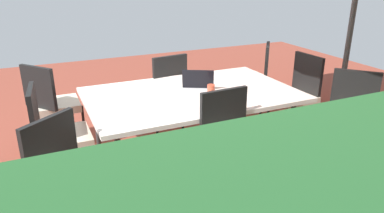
# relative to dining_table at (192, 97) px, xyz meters

# --- Properties ---
(ground_plane) EXTENTS (10.00, 10.00, 0.02)m
(ground_plane) POSITION_rel_dining_table_xyz_m (0.00, 0.00, -0.71)
(ground_plane) COLOR brown
(dining_table) EXTENTS (2.07, 1.29, 0.75)m
(dining_table) POSITION_rel_dining_table_xyz_m (0.00, 0.00, 0.00)
(dining_table) COLOR silver
(dining_table) RESTS_ON ground_plane
(chair_northwest) EXTENTS (0.59, 0.59, 0.98)m
(chair_northwest) POSITION_rel_dining_table_xyz_m (-1.36, 0.79, -0.15)
(chair_northwest) COLOR beige
(chair_northwest) RESTS_ON ground_plane
(chair_west) EXTENTS (0.47, 0.46, 0.98)m
(chair_west) POSITION_rel_dining_table_xyz_m (-1.37, -0.04, -0.15)
(chair_west) COLOR beige
(chair_west) RESTS_ON ground_plane
(chair_southwest) EXTENTS (0.58, 0.58, 0.98)m
(chair_southwest) POSITION_rel_dining_table_xyz_m (-1.32, -0.84, -0.15)
(chair_southwest) COLOR beige
(chair_southwest) RESTS_ON ground_plane
(chair_north) EXTENTS (0.46, 0.47, 0.98)m
(chair_north) POSITION_rel_dining_table_xyz_m (0.00, 0.81, -0.15)
(chair_north) COLOR beige
(chair_north) RESTS_ON ground_plane
(chair_south) EXTENTS (0.48, 0.49, 0.98)m
(chair_south) POSITION_rel_dining_table_xyz_m (-0.00, -0.81, -0.15)
(chair_south) COLOR beige
(chair_south) RESTS_ON ground_plane
(chair_east) EXTENTS (0.48, 0.47, 0.98)m
(chair_east) POSITION_rel_dining_table_xyz_m (1.32, -0.01, -0.15)
(chair_east) COLOR beige
(chair_east) RESTS_ON ground_plane
(chair_northeast) EXTENTS (0.58, 0.58, 0.98)m
(chair_northeast) POSITION_rel_dining_table_xyz_m (1.30, 0.82, -0.15)
(chair_northeast) COLOR beige
(chair_northeast) RESTS_ON ground_plane
(chair_southeast) EXTENTS (0.58, 0.58, 0.98)m
(chair_southeast) POSITION_rel_dining_table_xyz_m (1.28, -0.87, -0.15)
(chair_southeast) COLOR beige
(chair_southeast) RESTS_ON ground_plane
(laptop) EXTENTS (0.40, 0.37, 0.21)m
(laptop) POSITION_rel_dining_table_xyz_m (-0.12, -0.11, 0.09)
(laptop) COLOR #B7B7BC
(laptop) RESTS_ON dining_table
(cup) EXTENTS (0.07, 0.07, 0.12)m
(cup) POSITION_rel_dining_table_xyz_m (-0.12, 0.18, 0.10)
(cup) COLOR #CC4C33
(cup) RESTS_ON dining_table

